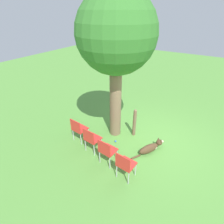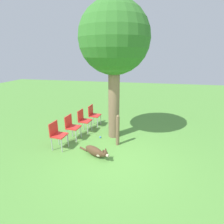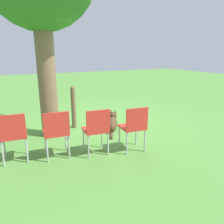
{
  "view_description": "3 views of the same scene",
  "coord_description": "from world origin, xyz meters",
  "px_view_note": "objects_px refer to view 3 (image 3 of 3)",
  "views": [
    {
      "loc": [
        -4.85,
        -1.23,
        4.05
      ],
      "look_at": [
        -0.4,
        1.56,
        0.91
      ],
      "focal_mm": 28.0,
      "sensor_mm": 36.0,
      "label": 1
    },
    {
      "loc": [
        0.84,
        -4.45,
        2.93
      ],
      "look_at": [
        -0.41,
        1.49,
        0.94
      ],
      "focal_mm": 28.0,
      "sensor_mm": 36.0,
      "label": 2
    },
    {
      "loc": [
        -5.29,
        2.32,
        1.89
      ],
      "look_at": [
        -0.75,
        0.07,
        0.49
      ],
      "focal_mm": 35.0,
      "sensor_mm": 36.0,
      "label": 3
    }
  ],
  "objects_px": {
    "red_chair_1": "(97,128)",
    "red_chair_3": "(13,134)",
    "fence_post": "(74,107)",
    "red_chair_0": "(134,125)",
    "dog": "(113,122)",
    "red_chair_2": "(56,131)",
    "tennis_ball": "(69,138)"
  },
  "relations": [
    {
      "from": "red_chair_0",
      "to": "fence_post",
      "type": "bearing_deg",
      "value": 23.58
    },
    {
      "from": "dog",
      "to": "red_chair_3",
      "type": "xyz_separation_m",
      "value": [
        -0.81,
        2.32,
        0.38
      ]
    },
    {
      "from": "fence_post",
      "to": "red_chair_0",
      "type": "relative_size",
      "value": 1.19
    },
    {
      "from": "red_chair_1",
      "to": "red_chair_2",
      "type": "relative_size",
      "value": 1.0
    },
    {
      "from": "dog",
      "to": "tennis_ball",
      "type": "xyz_separation_m",
      "value": [
        -0.2,
        1.21,
        -0.12
      ]
    },
    {
      "from": "fence_post",
      "to": "tennis_ball",
      "type": "relative_size",
      "value": 15.79
    },
    {
      "from": "red_chair_1",
      "to": "red_chair_3",
      "type": "xyz_separation_m",
      "value": [
        0.37,
        1.4,
        0.0
      ]
    },
    {
      "from": "fence_post",
      "to": "tennis_ball",
      "type": "xyz_separation_m",
      "value": [
        -0.71,
        0.35,
        -0.51
      ]
    },
    {
      "from": "fence_post",
      "to": "tennis_ball",
      "type": "distance_m",
      "value": 0.94
    },
    {
      "from": "red_chair_0",
      "to": "red_chair_3",
      "type": "height_order",
      "value": "same"
    },
    {
      "from": "red_chair_0",
      "to": "red_chair_2",
      "type": "xyz_separation_m",
      "value": [
        0.37,
        1.4,
        0.0
      ]
    },
    {
      "from": "red_chair_0",
      "to": "red_chair_3",
      "type": "distance_m",
      "value": 2.16
    },
    {
      "from": "red_chair_0",
      "to": "tennis_ball",
      "type": "bearing_deg",
      "value": 45.24
    },
    {
      "from": "tennis_ball",
      "to": "red_chair_3",
      "type": "bearing_deg",
      "value": 118.72
    },
    {
      "from": "red_chair_3",
      "to": "red_chair_0",
      "type": "bearing_deg",
      "value": -99.67
    },
    {
      "from": "red_chair_0",
      "to": "red_chair_2",
      "type": "bearing_deg",
      "value": 80.33
    },
    {
      "from": "dog",
      "to": "tennis_ball",
      "type": "distance_m",
      "value": 1.23
    },
    {
      "from": "red_chair_0",
      "to": "red_chair_3",
      "type": "bearing_deg",
      "value": 80.33
    },
    {
      "from": "fence_post",
      "to": "red_chair_3",
      "type": "distance_m",
      "value": 1.97
    },
    {
      "from": "red_chair_1",
      "to": "red_chair_2",
      "type": "bearing_deg",
      "value": 80.33
    },
    {
      "from": "red_chair_0",
      "to": "red_chair_1",
      "type": "relative_size",
      "value": 1.0
    },
    {
      "from": "fence_post",
      "to": "red_chair_3",
      "type": "height_order",
      "value": "fence_post"
    },
    {
      "from": "dog",
      "to": "red_chair_2",
      "type": "height_order",
      "value": "red_chair_2"
    },
    {
      "from": "red_chair_2",
      "to": "red_chair_3",
      "type": "bearing_deg",
      "value": 80.33
    },
    {
      "from": "dog",
      "to": "red_chair_0",
      "type": "xyz_separation_m",
      "value": [
        -1.36,
        0.23,
        0.38
      ]
    },
    {
      "from": "dog",
      "to": "fence_post",
      "type": "distance_m",
      "value": 1.07
    },
    {
      "from": "fence_post",
      "to": "red_chair_3",
      "type": "xyz_separation_m",
      "value": [
        -1.32,
        1.47,
        -0.01
      ]
    },
    {
      "from": "red_chair_3",
      "to": "red_chair_1",
      "type": "bearing_deg",
      "value": -99.67
    },
    {
      "from": "dog",
      "to": "red_chair_1",
      "type": "relative_size",
      "value": 1.26
    },
    {
      "from": "red_chair_1",
      "to": "red_chair_3",
      "type": "height_order",
      "value": "same"
    },
    {
      "from": "red_chair_1",
      "to": "tennis_ball",
      "type": "height_order",
      "value": "red_chair_1"
    },
    {
      "from": "fence_post",
      "to": "red_chair_3",
      "type": "bearing_deg",
      "value": 132.05
    }
  ]
}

